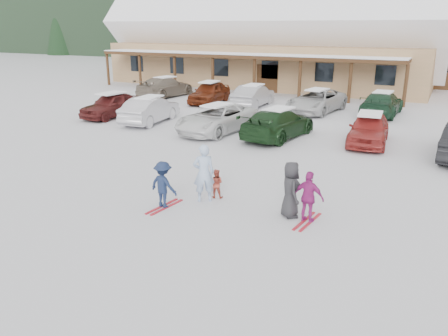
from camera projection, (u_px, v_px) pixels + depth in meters
The scene contains 21 objects.
ground at pixel (200, 208), 12.99m from camera, with size 160.00×160.00×0.00m, color silver.
day_lodge at pixel (268, 40), 39.32m from camera, with size 29.12×12.50×10.38m.
conifer_0 at pixel (131, 21), 47.85m from camera, with size 4.40×4.40×10.20m.
conifer_2 at pixel (162, 13), 59.38m from camera, with size 5.28×5.28×12.24m.
adult_skier at pixel (204, 173), 13.22m from camera, with size 0.66×0.43×1.81m, color #A8C2E7.
toddler_red at pixel (216, 184), 13.63m from camera, with size 0.45×0.35×0.93m, color #B64836.
child_navy at pixel (163, 185), 12.81m from camera, with size 0.92×0.53×1.42m, color #172443.
skis_child_navy at pixel (164, 207), 13.02m from camera, with size 0.20×1.40×0.03m, color #AE1826.
child_magenta at pixel (309, 197), 11.82m from camera, with size 0.86×0.36×1.46m, color #A02278.
skis_child_magenta at pixel (307, 221), 12.04m from camera, with size 0.20×1.40×0.03m, color #AE1826.
bystander_dark at pixel (290, 190), 12.16m from camera, with size 0.79×0.51×1.62m, color #2A292C.
parked_car_0 at pixel (112, 105), 25.68m from camera, with size 1.68×4.17×1.42m, color #5B1D1C.
parked_car_1 at pixel (150, 110), 24.18m from camera, with size 1.52×4.36×1.44m, color silver.
parked_car_2 at pixel (217, 118), 22.04m from camera, with size 2.31×5.00×1.39m, color white.
parked_car_3 at pixel (278, 123), 20.89m from camera, with size 1.98×4.87×1.41m, color #183619.
parked_car_4 at pixel (369, 129), 19.80m from camera, with size 1.66×4.13×1.41m, color #A9302B.
parked_car_7 at pixel (165, 87), 33.04m from camera, with size 2.08×5.12×1.49m, color gray.
parked_car_8 at pixel (209, 92), 30.36m from camera, with size 1.75×4.34×1.48m, color maroon.
parked_car_9 at pixel (253, 96), 29.05m from camera, with size 1.52×4.35×1.43m, color #A1A0A5.
parked_car_10 at pixel (316, 101), 27.14m from camera, with size 2.35×5.10×1.42m, color silver.
parked_car_11 at pixel (382, 104), 26.14m from camera, with size 1.98×4.88×1.42m, color #1B3F28.
Camera 1 is at (6.08, -10.34, 5.16)m, focal length 35.00 mm.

